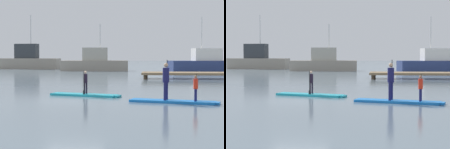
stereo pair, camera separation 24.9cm
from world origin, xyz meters
The scene contains 10 objects.
ground_plane centered at (0.00, 0.00, 0.00)m, with size 240.00×240.00×0.00m, color slate.
paddleboard_near centered at (0.21, 1.89, 0.05)m, with size 3.49×1.65×0.10m.
paddler_child_solo centered at (0.22, 1.88, 0.71)m, with size 0.24×0.38×1.12m.
paddleboard_far centered at (4.27, -0.49, 0.05)m, with size 3.68×1.55×0.10m.
paddler_adult centered at (3.95, -0.40, 0.97)m, with size 0.32×0.48×1.64m.
paddler_child_front centered at (5.12, -0.69, 0.67)m, with size 0.22×0.37×1.07m.
fishing_boat_green_midground centered at (-3.91, 32.38, 0.98)m, with size 8.18×3.10×5.63m.
motor_boat_small_navy centered at (9.85, 33.51, 0.92)m, with size 10.25×4.93×6.44m.
trawler_grey_distant centered at (-13.89, 37.96, 1.16)m, with size 8.66×3.02×7.34m.
floating_dock centered at (6.60, 16.66, 0.43)m, with size 8.50×2.84×0.52m.
Camera 1 is at (3.59, -17.60, 1.96)m, focal length 67.21 mm.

